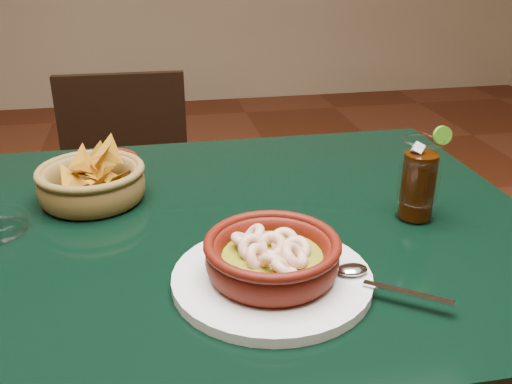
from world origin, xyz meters
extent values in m
cube|color=black|center=(0.00, 0.00, 0.73)|extent=(1.20, 0.80, 0.04)
cylinder|color=black|center=(0.54, 0.34, 0.35)|extent=(0.06, 0.06, 0.71)
cube|color=black|center=(-0.09, 0.64, 0.41)|extent=(0.39, 0.39, 0.04)
cylinder|color=black|center=(-0.26, 0.48, 0.20)|extent=(0.03, 0.03, 0.41)
cylinder|color=black|center=(0.06, 0.47, 0.20)|extent=(0.03, 0.03, 0.41)
cylinder|color=black|center=(-0.25, 0.81, 0.20)|extent=(0.03, 0.03, 0.41)
cylinder|color=black|center=(0.07, 0.80, 0.20)|extent=(0.03, 0.03, 0.41)
cube|color=black|center=(-0.09, 0.81, 0.62)|extent=(0.36, 0.04, 0.40)
cylinder|color=silver|center=(0.13, -0.18, 0.76)|extent=(0.26, 0.26, 0.01)
cylinder|color=#430C05|center=(0.13, -0.18, 0.77)|extent=(0.16, 0.16, 0.01)
torus|color=#430C05|center=(0.13, -0.18, 0.79)|extent=(0.20, 0.20, 0.04)
torus|color=#430C05|center=(0.13, -0.18, 0.81)|extent=(0.18, 0.18, 0.01)
cylinder|color=olive|center=(0.13, -0.18, 0.79)|extent=(0.13, 0.13, 0.01)
torus|color=beige|center=(0.16, -0.18, 0.80)|extent=(0.06, 0.05, 0.04)
torus|color=beige|center=(0.15, -0.16, 0.80)|extent=(0.05, 0.05, 0.04)
torus|color=beige|center=(0.13, -0.17, 0.80)|extent=(0.04, 0.04, 0.04)
torus|color=beige|center=(0.11, -0.14, 0.80)|extent=(0.04, 0.05, 0.04)
torus|color=beige|center=(0.10, -0.15, 0.80)|extent=(0.05, 0.04, 0.03)
torus|color=beige|center=(0.11, -0.18, 0.80)|extent=(0.05, 0.04, 0.05)
torus|color=beige|center=(0.11, -0.19, 0.80)|extent=(0.05, 0.05, 0.05)
torus|color=beige|center=(0.13, -0.21, 0.80)|extent=(0.05, 0.05, 0.05)
torus|color=beige|center=(0.14, -0.23, 0.80)|extent=(0.05, 0.05, 0.04)
torus|color=beige|center=(0.15, -0.21, 0.80)|extent=(0.05, 0.06, 0.04)
cube|color=silver|center=(0.28, -0.26, 0.77)|extent=(0.10, 0.07, 0.00)
ellipsoid|color=silver|center=(0.23, -0.20, 0.77)|extent=(0.04, 0.03, 0.01)
cylinder|color=olive|center=(-0.12, 0.13, 0.75)|extent=(0.16, 0.16, 0.01)
torus|color=olive|center=(-0.12, 0.13, 0.78)|extent=(0.21, 0.21, 0.06)
torus|color=olive|center=(-0.12, 0.13, 0.81)|extent=(0.18, 0.18, 0.01)
cone|color=#AF7013|center=(-0.14, 0.12, 0.81)|extent=(0.08, 0.08, 0.04)
cone|color=#AF7013|center=(-0.08, 0.15, 0.83)|extent=(0.07, 0.06, 0.08)
cone|color=#AF7013|center=(-0.12, 0.13, 0.79)|extent=(0.08, 0.08, 0.05)
cone|color=#AF7013|center=(-0.07, 0.14, 0.79)|extent=(0.07, 0.06, 0.06)
cone|color=#AF7013|center=(-0.09, 0.15, 0.79)|extent=(0.09, 0.09, 0.04)
cone|color=#AF7013|center=(-0.11, 0.16, 0.78)|extent=(0.07, 0.07, 0.07)
cone|color=#AF7013|center=(-0.13, 0.14, 0.80)|extent=(0.08, 0.09, 0.06)
cone|color=#AF7013|center=(-0.10, 0.13, 0.82)|extent=(0.04, 0.09, 0.09)
cone|color=#AF7013|center=(-0.11, 0.13, 0.79)|extent=(0.07, 0.06, 0.07)
cone|color=#AF7013|center=(-0.11, 0.13, 0.81)|extent=(0.09, 0.03, 0.09)
cone|color=#AF7013|center=(-0.11, 0.09, 0.80)|extent=(0.05, 0.08, 0.08)
cone|color=#AF7013|center=(-0.12, 0.13, 0.78)|extent=(0.09, 0.06, 0.07)
cone|color=#AF7013|center=(-0.13, 0.12, 0.83)|extent=(0.05, 0.08, 0.08)
cone|color=#AF7013|center=(-0.10, 0.16, 0.81)|extent=(0.08, 0.03, 0.08)
cone|color=#AF7013|center=(-0.15, 0.10, 0.80)|extent=(0.07, 0.08, 0.06)
cone|color=#AF7013|center=(-0.10, 0.11, 0.78)|extent=(0.07, 0.09, 0.07)
cone|color=#AF7013|center=(-0.10, 0.12, 0.80)|extent=(0.04, 0.08, 0.08)
cone|color=#AF7013|center=(-0.12, 0.13, 0.81)|extent=(0.08, 0.09, 0.06)
cylinder|color=#430C05|center=(-0.09, 0.25, 0.75)|extent=(0.08, 0.08, 0.01)
torus|color=#430C05|center=(-0.09, 0.25, 0.77)|extent=(0.12, 0.12, 0.04)
cylinder|color=#355517|center=(-0.09, 0.25, 0.77)|extent=(0.07, 0.07, 0.01)
sphere|color=#355517|center=(-0.10, 0.24, 0.78)|extent=(0.02, 0.02, 0.02)
sphere|color=#355517|center=(-0.08, 0.26, 0.78)|extent=(0.02, 0.02, 0.02)
sphere|color=#355517|center=(-0.09, 0.26, 0.78)|extent=(0.02, 0.02, 0.02)
sphere|color=#355517|center=(-0.07, 0.26, 0.78)|extent=(0.02, 0.02, 0.02)
sphere|color=#355517|center=(-0.07, 0.26, 0.78)|extent=(0.02, 0.02, 0.02)
cylinder|color=white|center=(0.40, -0.04, 0.75)|extent=(0.06, 0.06, 0.01)
torus|color=white|center=(0.40, -0.04, 0.82)|extent=(0.13, 0.13, 0.07)
cylinder|color=black|center=(0.40, -0.04, 0.81)|extent=(0.05, 0.05, 0.11)
cube|color=silver|center=(0.39, -0.03, 0.87)|extent=(0.02, 0.03, 0.03)
cube|color=silver|center=(0.41, -0.03, 0.85)|extent=(0.02, 0.02, 0.02)
cube|color=silver|center=(0.41, -0.05, 0.84)|extent=(0.02, 0.02, 0.02)
torus|color=white|center=(0.40, -0.04, 0.88)|extent=(0.07, 0.07, 0.00)
cylinder|color=#438A18|center=(0.43, -0.04, 0.89)|extent=(0.03, 0.01, 0.03)
camera|label=1|loc=(-0.01, -0.80, 1.17)|focal=40.00mm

